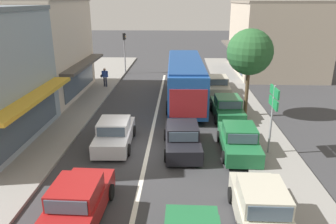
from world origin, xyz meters
TOP-DOWN VIEW (x-y plane):
  - ground_plane at (0.00, 0.00)m, footprint 140.00×140.00m
  - lane_centre_line at (0.00, 4.00)m, footprint 0.20×28.00m
  - sidewalk_left at (-6.80, 6.00)m, footprint 5.20×44.00m
  - kerb_right at (6.20, 6.00)m, footprint 2.80×44.00m
  - shopfront_mid_block at (-10.18, 9.80)m, footprint 8.75×9.30m
  - building_right_far at (11.48, 20.02)m, footprint 9.00×11.37m
  - city_bus at (2.01, 8.72)m, footprint 2.92×10.91m
  - sedan_adjacent_lane_lead at (-1.93, -5.60)m, footprint 1.99×4.25m
  - sedan_adjacent_lane_trail at (1.78, 0.20)m, footprint 2.05×4.28m
  - sedan_queue_far_back at (-1.83, 0.67)m, footprint 1.99×4.25m
  - parked_hatchback_kerb_front at (4.45, -5.56)m, footprint 1.85×3.72m
  - parked_sedan_kerb_second at (4.65, 0.07)m, footprint 1.94×4.22m
  - parked_sedan_kerb_third at (4.75, 5.31)m, footprint 2.00×4.25m
  - parked_sedan_kerb_rear at (4.72, 11.29)m, footprint 1.98×4.24m
  - traffic_light_downstreet at (-4.19, 18.73)m, footprint 0.32×0.24m
  - directional_road_sign at (6.12, -0.15)m, footprint 0.10×1.40m
  - street_tree_right at (5.99, 5.50)m, footprint 2.90×2.90m
  - pedestrian_with_handbag_near at (-5.00, 12.63)m, footprint 0.65×0.26m

SIDE VIEW (x-z plane):
  - ground_plane at x=0.00m, z-range 0.00..0.00m
  - lane_centre_line at x=0.00m, z-range 0.00..0.01m
  - kerb_right at x=6.20m, z-range 0.00..0.12m
  - sidewalk_left at x=-6.80m, z-range 0.00..0.14m
  - sedan_adjacent_lane_lead at x=-1.93m, z-range -0.07..1.40m
  - sedan_adjacent_lane_trail at x=1.78m, z-range -0.07..1.40m
  - sedan_queue_far_back at x=-1.83m, z-range -0.07..1.40m
  - parked_sedan_kerb_second at x=4.65m, z-range -0.07..1.40m
  - parked_sedan_kerb_third at x=4.75m, z-range -0.07..1.40m
  - parked_sedan_kerb_rear at x=4.72m, z-range -0.07..1.40m
  - parked_hatchback_kerb_front at x=4.45m, z-range -0.06..1.48m
  - pedestrian_with_handbag_near at x=-5.00m, z-range 0.25..1.88m
  - city_bus at x=2.01m, z-range 0.27..3.49m
  - directional_road_sign at x=6.12m, z-range 0.90..4.50m
  - traffic_light_downstreet at x=-4.19m, z-range 0.75..4.95m
  - building_right_far at x=11.48m, z-range 0.00..7.34m
  - shopfront_mid_block at x=-10.18m, z-range 0.00..7.57m
  - street_tree_right at x=5.99m, z-range 1.41..7.19m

